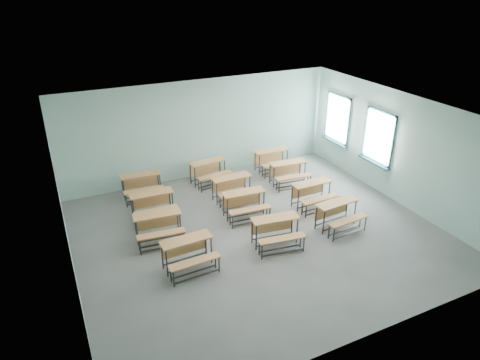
% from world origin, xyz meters
% --- Properties ---
extents(room, '(9.04, 8.04, 3.24)m').
position_xyz_m(room, '(0.08, 0.03, 1.60)').
color(room, gray).
rests_on(room, ground).
extents(desk_unit_r0c0, '(1.21, 0.84, 0.73)m').
position_xyz_m(desk_unit_r0c0, '(-2.10, -0.64, 0.49)').
color(desk_unit_r0c0, '#CE874A').
rests_on(desk_unit_r0c0, ground).
extents(desk_unit_r0c1, '(1.27, 0.94, 0.73)m').
position_xyz_m(desk_unit_r0c1, '(0.15, -0.68, 0.49)').
color(desk_unit_r0c1, '#CE874A').
rests_on(desk_unit_r0c1, ground).
extents(desk_unit_r0c2, '(1.23, 0.88, 0.73)m').
position_xyz_m(desk_unit_r0c2, '(2.02, -0.68, 0.49)').
color(desk_unit_r0c2, '#CE874A').
rests_on(desk_unit_r0c2, ground).
extents(desk_unit_r1c0, '(1.25, 0.90, 0.73)m').
position_xyz_m(desk_unit_r1c0, '(-2.41, 0.75, 0.49)').
color(desk_unit_r1c0, '#CE874A').
rests_on(desk_unit_r1c0, ground).
extents(desk_unit_r1c1, '(1.23, 0.88, 0.73)m').
position_xyz_m(desk_unit_r1c1, '(0.06, 0.89, 0.49)').
color(desk_unit_r1c1, '#CE874A').
rests_on(desk_unit_r1c1, ground).
extents(desk_unit_r1c2, '(1.19, 0.81, 0.73)m').
position_xyz_m(desk_unit_r1c2, '(2.08, 0.58, 0.49)').
color(desk_unit_r1c2, '#CE874A').
rests_on(desk_unit_r1c2, ground).
extents(desk_unit_r2c0, '(1.20, 0.83, 0.73)m').
position_xyz_m(desk_unit_r2c0, '(-2.23, 1.93, 0.49)').
color(desk_unit_r2c0, '#CE874A').
rests_on(desk_unit_r2c0, ground).
extents(desk_unit_r2c1, '(1.19, 0.81, 0.73)m').
position_xyz_m(desk_unit_r2c1, '(0.16, 1.92, 0.49)').
color(desk_unit_r2c1, '#CE874A').
rests_on(desk_unit_r2c1, ground).
extents(desk_unit_r2c2, '(1.24, 0.90, 0.73)m').
position_xyz_m(desk_unit_r2c2, '(2.21, 2.12, 0.49)').
color(desk_unit_r2c2, '#CE874A').
rests_on(desk_unit_r2c2, ground).
extents(desk_unit_r3c0, '(1.23, 0.87, 0.73)m').
position_xyz_m(desk_unit_r3c0, '(-2.22, 3.24, 0.49)').
color(desk_unit_r3c0, '#CE874A').
rests_on(desk_unit_r3c0, ground).
extents(desk_unit_r3c1, '(1.26, 0.92, 0.73)m').
position_xyz_m(desk_unit_r3c1, '(-0.03, 3.30, 0.49)').
color(desk_unit_r3c1, '#CE874A').
rests_on(desk_unit_r3c1, ground).
extents(desk_unit_r3c2, '(1.17, 0.79, 0.73)m').
position_xyz_m(desk_unit_r3c2, '(2.26, 3.25, 0.49)').
color(desk_unit_r3c2, '#CE874A').
rests_on(desk_unit_r3c2, ground).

